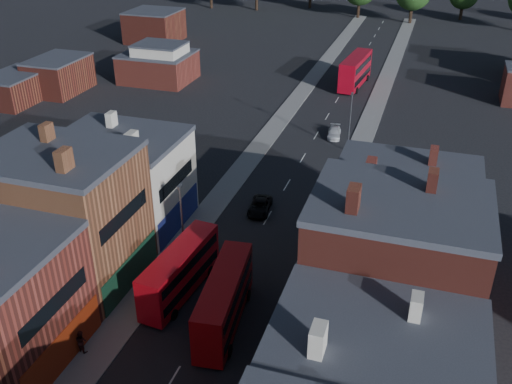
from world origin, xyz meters
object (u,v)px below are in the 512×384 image
Objects in this scene: bus_0 at (180,271)px; car_2 at (260,206)px; bus_1 at (224,300)px; bus_2 at (355,70)px; ped_3 at (284,314)px; ped_1 at (81,341)px; car_3 at (334,133)px.

bus_0 reaches higher than car_2.
bus_0 is at bearing 146.23° from bus_1.
bus_0 is at bearing -89.28° from bus_2.
bus_1 is 5.03m from ped_3.
ped_1 is at bearing -92.04° from bus_2.
bus_0 is 39.34m from car_3.
ped_3 is (4.61, 1.40, -1.43)m from bus_1.
bus_0 is at bearing -104.94° from car_2.
ped_1 is at bearing -109.96° from bus_0.
bus_1 is 11.26m from ped_1.
ped_1 reaches higher than car_3.
bus_0 is 2.41× the size of car_3.
car_2 is (2.30, 15.57, -1.72)m from bus_0.
bus_1 is (5.03, -2.59, 0.09)m from bus_0.
bus_2 is (5.00, 62.79, 0.50)m from bus_0.
bus_1 reaches higher than bus_0.
car_2 is 1.10× the size of car_3.
bus_0 is at bearing -106.00° from car_3.
bus_1 is at bearing -84.70° from bus_2.
ped_1 is at bearing -152.19° from bus_1.
ped_3 reaches higher than car_2.
bus_1 is 18.45m from car_2.
ped_1 is (-6.50, -24.45, 0.42)m from car_2.
bus_2 is at bearing 83.54° from bus_1.
ped_3 is at bearing -136.24° from ped_1.
bus_1 is at bearing -131.03° from ped_1.
bus_0 reaches higher than ped_1.
bus_2 is at bearing 80.19° from car_2.
bus_0 is 5.66m from bus_1.
ped_1 reaches higher than ped_3.
bus_2 reaches higher than car_2.
ped_3 is at bearing -92.02° from car_3.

